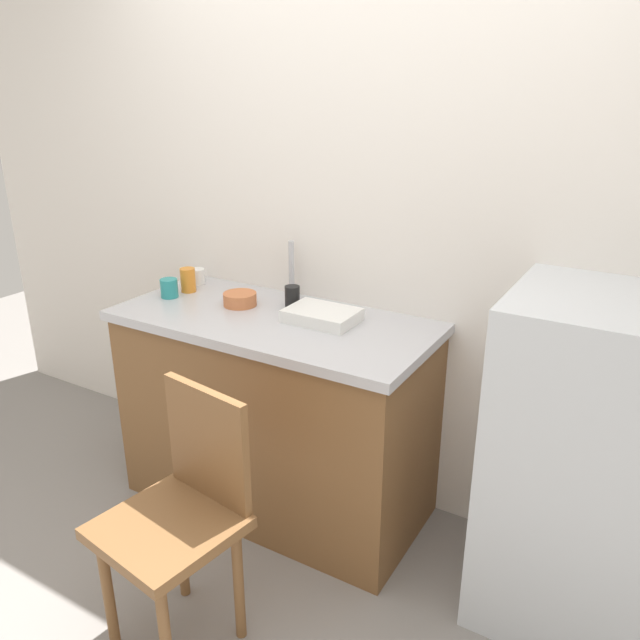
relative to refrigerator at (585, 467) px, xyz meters
The scene contains 13 objects.
ground_plane 1.31m from the refrigerator, 145.45° to the right, with size 8.00×8.00×0.00m, color gray.
back_wall 1.23m from the refrigerator, 160.66° to the left, with size 4.80×0.10×2.55m, color white.
cabinet_base 1.25m from the refrigerator, behind, with size 1.29×0.60×0.85m, color brown.
countertop 1.27m from the refrigerator, behind, with size 1.33×0.64×0.04m, color #B7B7BC.
faucet 1.40m from the refrigerator, 169.76° to the left, with size 0.02×0.02×0.26m, color #B7B7BC.
refrigerator is the anchor object (origin of this frame).
chair 1.34m from the refrigerator, 144.61° to the right, with size 0.45×0.45×0.89m.
dish_tray 1.10m from the refrigerator, behind, with size 0.28×0.20×0.05m, color white.
terracotta_bowl 1.48m from the refrigerator, behind, with size 0.14×0.14×0.06m, color #C67042.
cup_white 1.85m from the refrigerator, behind, with size 0.07×0.07×0.07m, color white.
cup_orange 1.80m from the refrigerator, behind, with size 0.07×0.07×0.11m, color orange.
cup_black 1.29m from the refrigerator, behind, with size 0.06×0.06×0.09m, color black.
cup_teal 1.82m from the refrigerator, behind, with size 0.08×0.08×0.08m, color teal.
Camera 1 is at (1.10, -1.31, 1.79)m, focal length 35.12 mm.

